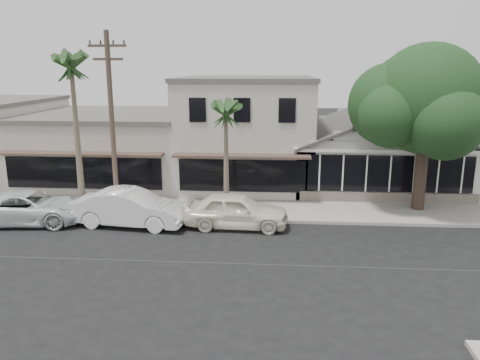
# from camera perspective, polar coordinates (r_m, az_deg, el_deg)

# --- Properties ---
(ground) EXTENTS (140.00, 140.00, 0.00)m
(ground) POSITION_cam_1_polar(r_m,az_deg,el_deg) (18.22, 7.97, -10.33)
(ground) COLOR black
(ground) RESTS_ON ground
(sidewalk_north) EXTENTS (90.00, 3.50, 0.15)m
(sidewalk_north) POSITION_cam_1_polar(r_m,az_deg,el_deg) (25.38, -11.39, -3.31)
(sidewalk_north) COLOR #9E9991
(sidewalk_north) RESTS_ON ground
(corner_shop) EXTENTS (10.40, 8.60, 5.10)m
(corner_shop) POSITION_cam_1_polar(r_m,az_deg,el_deg) (30.13, 16.19, 4.06)
(corner_shop) COLOR silver
(corner_shop) RESTS_ON ground
(row_building_near) EXTENTS (8.00, 10.00, 6.50)m
(row_building_near) POSITION_cam_1_polar(r_m,az_deg,el_deg) (30.44, 0.90, 5.90)
(row_building_near) COLOR beige
(row_building_near) RESTS_ON ground
(row_building_midnear) EXTENTS (10.00, 10.00, 4.20)m
(row_building_midnear) POSITION_cam_1_polar(r_m,az_deg,el_deg) (32.39, -15.25, 3.83)
(row_building_midnear) COLOR beige
(row_building_midnear) RESTS_ON ground
(utility_pole) EXTENTS (1.80, 0.24, 9.00)m
(utility_pole) POSITION_cam_1_polar(r_m,az_deg,el_deg) (23.28, -15.34, 6.83)
(utility_pole) COLOR brown
(utility_pole) RESTS_ON ground
(car_0) EXTENTS (4.93, 2.13, 1.66)m
(car_0) POSITION_cam_1_polar(r_m,az_deg,el_deg) (21.87, -0.48, -3.73)
(car_0) COLOR white
(car_0) RESTS_ON ground
(car_1) EXTENTS (5.48, 2.44, 1.75)m
(car_1) POSITION_cam_1_polar(r_m,az_deg,el_deg) (22.70, -13.21, -3.33)
(car_1) COLOR white
(car_1) RESTS_ON ground
(car_2) EXTENTS (5.75, 3.10, 1.53)m
(car_2) POSITION_cam_1_polar(r_m,az_deg,el_deg) (24.68, -24.36, -3.10)
(car_2) COLOR silver
(car_2) RESTS_ON ground
(shade_tree) EXTENTS (7.71, 6.97, 8.55)m
(shade_tree) POSITION_cam_1_polar(r_m,az_deg,el_deg) (25.40, 21.54, 8.81)
(shade_tree) COLOR #45352A
(shade_tree) RESTS_ON ground
(palm_east) EXTENTS (2.82, 2.82, 6.13)m
(palm_east) POSITION_cam_1_polar(r_m,az_deg,el_deg) (22.87, -1.74, 8.23)
(palm_east) COLOR #726651
(palm_east) RESTS_ON ground
(palm_mid) EXTENTS (2.66, 2.66, 8.49)m
(palm_mid) POSITION_cam_1_polar(r_m,az_deg,el_deg) (24.35, -19.87, 12.76)
(palm_mid) COLOR #726651
(palm_mid) RESTS_ON ground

